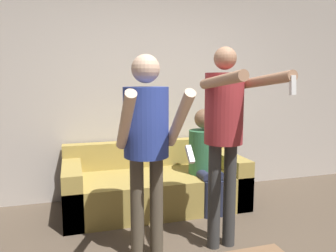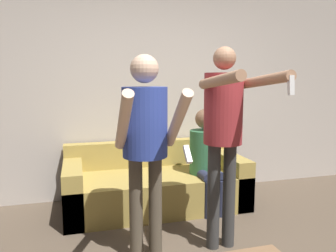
# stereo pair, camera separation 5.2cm
# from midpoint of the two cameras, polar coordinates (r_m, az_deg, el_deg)

# --- Properties ---
(wall_back) EXTENTS (6.40, 0.06, 2.70)m
(wall_back) POSITION_cam_midpoint_polar(r_m,az_deg,el_deg) (4.20, -3.12, 6.40)
(wall_back) COLOR beige
(wall_back) RESTS_ON ground_plane
(couch) EXTENTS (2.04, 0.92, 0.72)m
(couch) POSITION_cam_midpoint_polar(r_m,az_deg,el_deg) (3.89, -2.79, -10.23)
(couch) COLOR #AD9347
(couch) RESTS_ON ground_plane
(person_standing_left) EXTENTS (0.48, 0.69, 1.66)m
(person_standing_left) POSITION_cam_midpoint_polar(r_m,az_deg,el_deg) (2.58, -4.30, -1.33)
(person_standing_left) COLOR brown
(person_standing_left) RESTS_ON ground_plane
(person_standing_right) EXTENTS (0.45, 0.82, 1.74)m
(person_standing_right) POSITION_cam_midpoint_polar(r_m,az_deg,el_deg) (2.78, 9.39, 0.45)
(person_standing_right) COLOR #383838
(person_standing_right) RESTS_ON ground_plane
(person_seated) EXTENTS (0.34, 0.55, 1.14)m
(person_seated) POSITION_cam_midpoint_polar(r_m,az_deg,el_deg) (3.76, 6.11, -4.95)
(person_seated) COLOR #282D47
(person_seated) RESTS_ON ground_plane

